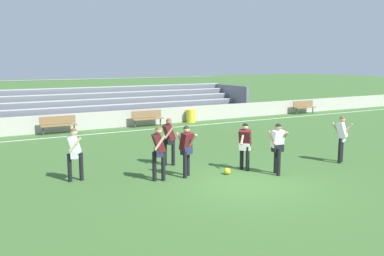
# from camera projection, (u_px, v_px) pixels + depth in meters

# --- Properties ---
(ground_plane) EXTENTS (160.00, 160.00, 0.00)m
(ground_plane) POSITION_uv_depth(u_px,v_px,m) (246.00, 184.00, 13.07)
(ground_plane) COLOR #3D662D
(field_line_sideline) EXTENTS (44.00, 0.12, 0.01)m
(field_line_sideline) POSITION_uv_depth(u_px,v_px,m) (119.00, 132.00, 22.52)
(field_line_sideline) COLOR white
(field_line_sideline) RESTS_ON ground
(sideline_wall) EXTENTS (48.00, 0.16, 0.92)m
(sideline_wall) POSITION_uv_depth(u_px,v_px,m) (109.00, 120.00, 23.78)
(sideline_wall) COLOR #BCB7AD
(sideline_wall) RESTS_ON ground
(bleacher_stand) EXTENTS (16.40, 4.40, 2.51)m
(bleacher_stand) POSITION_uv_depth(u_px,v_px,m) (125.00, 103.00, 27.36)
(bleacher_stand) COLOR #B2B2B7
(bleacher_stand) RESTS_ON ground
(bench_far_right) EXTENTS (1.80, 0.40, 0.90)m
(bench_far_right) POSITION_uv_depth(u_px,v_px,m) (147.00, 117.00, 24.26)
(bench_far_right) COLOR olive
(bench_far_right) RESTS_ON ground
(bench_far_left) EXTENTS (1.80, 0.40, 0.90)m
(bench_far_left) POSITION_uv_depth(u_px,v_px,m) (304.00, 106.00, 30.10)
(bench_far_left) COLOR olive
(bench_far_left) RESTS_ON ground
(bench_near_bin) EXTENTS (1.80, 0.40, 0.90)m
(bench_near_bin) POSITION_uv_depth(u_px,v_px,m) (58.00, 123.00, 21.85)
(bench_near_bin) COLOR olive
(bench_near_bin) RESTS_ON ground
(trash_bin) EXTENTS (0.55, 0.55, 0.79)m
(trash_bin) POSITION_uv_depth(u_px,v_px,m) (191.00, 116.00, 25.87)
(trash_bin) COLOR yellow
(trash_bin) RESTS_ON ground
(player_dark_on_ball) EXTENTS (0.47, 0.68, 1.67)m
(player_dark_on_ball) POSITION_uv_depth(u_px,v_px,m) (186.00, 147.00, 13.73)
(player_dark_on_ball) COLOR black
(player_dark_on_ball) RESTS_ON ground
(player_dark_wide_left) EXTENTS (0.70, 0.54, 1.62)m
(player_dark_wide_left) POSITION_uv_depth(u_px,v_px,m) (245.00, 142.00, 14.58)
(player_dark_wide_left) COLOR black
(player_dark_wide_left) RESTS_ON ground
(player_white_trailing_run) EXTENTS (0.51, 0.67, 1.71)m
(player_white_trailing_run) POSITION_uv_depth(u_px,v_px,m) (342.00, 135.00, 15.67)
(player_white_trailing_run) COLOR black
(player_white_trailing_run) RESTS_ON ground
(player_white_dropping_back) EXTENTS (0.49, 0.56, 1.69)m
(player_white_dropping_back) POSITION_uv_depth(u_px,v_px,m) (278.00, 144.00, 14.01)
(player_white_dropping_back) COLOR black
(player_white_dropping_back) RESTS_ON ground
(player_dark_wide_right) EXTENTS (0.54, 0.47, 1.70)m
(player_dark_wide_right) POSITION_uv_depth(u_px,v_px,m) (169.00, 137.00, 15.22)
(player_dark_wide_right) COLOR black
(player_dark_wide_right) RESTS_ON ground
(player_dark_overlapping) EXTENTS (0.47, 0.53, 1.71)m
(player_dark_overlapping) POSITION_uv_depth(u_px,v_px,m) (159.00, 149.00, 13.25)
(player_dark_overlapping) COLOR black
(player_dark_overlapping) RESTS_ON ground
(player_white_challenging) EXTENTS (0.49, 0.64, 1.66)m
(player_white_challenging) POSITION_uv_depth(u_px,v_px,m) (75.00, 150.00, 13.25)
(player_white_challenging) COLOR black
(player_white_challenging) RESTS_ON ground
(soccer_ball) EXTENTS (0.22, 0.22, 0.22)m
(soccer_ball) POSITION_uv_depth(u_px,v_px,m) (227.00, 171.00, 14.14)
(soccer_ball) COLOR yellow
(soccer_ball) RESTS_ON ground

